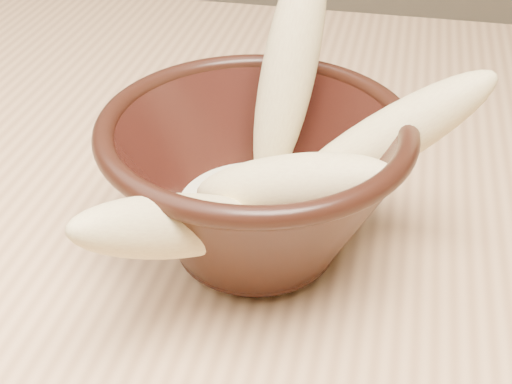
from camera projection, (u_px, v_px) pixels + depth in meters
table at (61, 271)px, 0.56m from camera, size 1.20×0.80×0.75m
bowl at (256, 180)px, 0.42m from camera, size 0.18×0.18×0.10m
milk_puddle at (256, 213)px, 0.44m from camera, size 0.10×0.10×0.01m
banana_upright at (289, 68)px, 0.43m from camera, size 0.06×0.10×0.15m
banana_right at (383, 142)px, 0.41m from camera, size 0.14×0.06×0.11m
banana_across at (291, 184)px, 0.39m from camera, size 0.12×0.04×0.07m
banana_front at (181, 225)px, 0.36m from camera, size 0.10×0.14×0.09m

